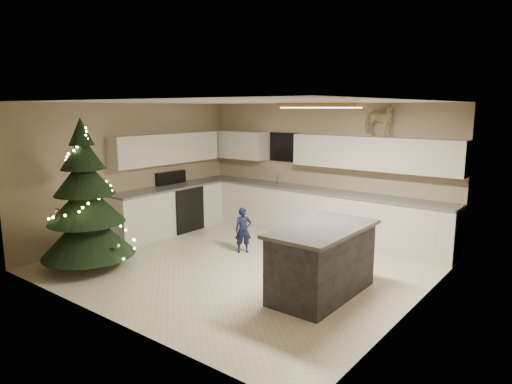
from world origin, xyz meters
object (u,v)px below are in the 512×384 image
(island, at_px, (322,261))
(christmas_tree, at_px, (86,208))
(bar_stool, at_px, (305,243))
(toddler, at_px, (243,230))
(rocking_horse, at_px, (378,120))

(island, height_order, christmas_tree, christmas_tree)
(bar_stool, distance_m, toddler, 1.49)
(island, xyz_separation_m, rocking_horse, (-0.40, 2.60, 1.82))
(toddler, bearing_deg, island, -69.97)
(christmas_tree, distance_m, toddler, 2.62)
(christmas_tree, xyz_separation_m, rocking_horse, (3.07, 3.92, 1.33))
(bar_stool, bearing_deg, toddler, 167.90)
(christmas_tree, height_order, toddler, christmas_tree)
(island, xyz_separation_m, toddler, (-2.02, 0.78, -0.08))
(toddler, bearing_deg, rocking_horse, -0.49)
(christmas_tree, bearing_deg, rocking_horse, 51.98)
(bar_stool, height_order, rocking_horse, rocking_horse)
(island, bearing_deg, bar_stool, 140.38)
(island, height_order, bar_stool, island)
(toddler, bearing_deg, christmas_tree, -173.41)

